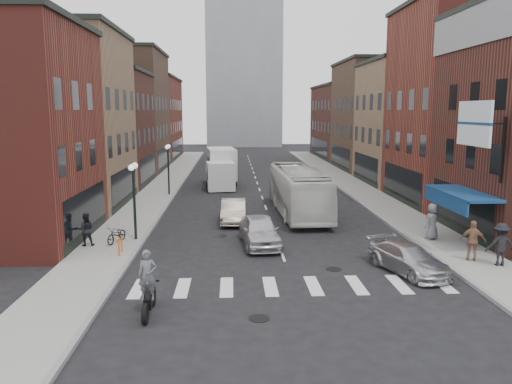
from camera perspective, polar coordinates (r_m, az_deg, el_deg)
The scene contains 31 objects.
ground at distance 22.69m, azimuth 3.35°, elevation -8.09°, with size 160.00×160.00×0.00m, color black.
sidewalk_left at distance 44.46m, azimuth -10.67°, elevation 0.48°, with size 3.00×74.00×0.15m, color gray.
sidewalk_right at distance 45.35m, azimuth 11.12°, elevation 0.64°, with size 3.00×74.00×0.15m, color gray.
curb_left at distance 44.29m, azimuth -8.74°, elevation 0.41°, with size 0.20×74.00×0.16m, color gray.
curb_right at distance 45.03m, azimuth 9.27°, elevation 0.54°, with size 0.20×74.00×0.16m, color gray.
crosswalk_stripes at distance 19.86m, azimuth 4.28°, elevation -10.67°, with size 12.00×2.20×0.01m, color silver.
bldg_left_mid_a at distance 37.71m, azimuth -22.55°, elevation 7.66°, with size 10.30×10.20×12.30m.
bldg_left_mid_b at distance 47.27m, azimuth -18.40°, elevation 6.88°, with size 10.30×10.20×10.30m.
bldg_left_far_a at distance 57.92m, azimuth -15.55°, elevation 8.86°, with size 10.30×12.20×13.30m.
bldg_left_far_b at distance 71.65m, azimuth -13.05°, elevation 8.18°, with size 10.30×16.20×11.30m.
bldg_right_mid_a at distance 39.53m, azimuth 23.59°, elevation 9.09°, with size 10.30×10.20×14.30m.
bldg_right_mid_b at distance 48.73m, azimuth 18.26°, elevation 7.53°, with size 10.30×10.20×11.30m.
bldg_right_far_a at distance 59.12m, azimuth 14.47°, elevation 8.42°, with size 10.30×12.20×12.30m.
bldg_right_far_b at distance 72.64m, azimuth 11.17°, elevation 7.86°, with size 10.30×16.20×10.30m.
awning_blue at distance 26.86m, azimuth 22.11°, elevation -0.27°, with size 1.80×5.00×0.78m.
billboard_sign at distance 24.59m, azimuth 23.84°, elevation 7.02°, with size 1.52×3.00×3.70m.
distant_tower at distance 101.20m, azimuth -1.46°, elevation 19.69°, with size 14.00×14.00×50.00m, color #9399A0.
streetlamp_near at distance 26.30m, azimuth -13.79°, elevation 0.59°, with size 0.32×1.22×4.11m.
streetlamp_far at distance 40.03m, azimuth -10.01°, elevation 3.63°, with size 0.32×1.22×4.11m.
bike_rack at distance 24.23m, azimuth -15.25°, elevation -5.92°, with size 0.08×0.68×0.80m.
box_truck at distance 44.89m, azimuth -4.01°, elevation 2.74°, with size 2.92×7.91×3.35m.
motorcycle_rider at distance 17.21m, azimuth -12.24°, elevation -10.35°, with size 0.65×2.21×2.25m.
transit_bus at distance 33.03m, azimuth 4.82°, elevation 0.17°, with size 2.60×11.13×3.10m, color silver.
sedan_left_near at distance 25.29m, azimuth 0.42°, elevation -4.45°, with size 1.81×4.49×1.53m, color silver.
sedan_left_far at distance 30.50m, azimuth -2.59°, elevation -2.21°, with size 1.46×4.20×1.38m, color beige.
curb_car at distance 22.16m, azimuth 16.98°, elevation -7.29°, with size 1.70×4.18×1.21m, color silver.
parked_bicycle at distance 26.28m, azimuth -15.63°, elevation -4.69°, with size 0.56×1.62×0.85m, color black.
ped_left_solo at distance 26.07m, azimuth -18.87°, elevation -4.07°, with size 0.80×0.46×1.64m, color black.
ped_right_a at distance 24.00m, azimuth 26.17°, elevation -5.39°, with size 1.21×0.60×1.87m, color black.
ped_right_b at distance 24.23m, azimuth 23.55°, elevation -5.13°, with size 1.07×0.53×1.82m, color #8D6147.
ped_right_c at distance 27.46m, azimuth 19.48°, elevation -3.19°, with size 0.92×0.60×1.88m, color slate.
Camera 1 is at (-2.35, -21.52, 6.78)m, focal length 35.00 mm.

